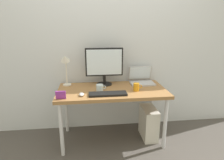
{
  "coord_description": "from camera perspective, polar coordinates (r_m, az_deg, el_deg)",
  "views": [
    {
      "loc": [
        -0.28,
        -2.33,
        1.5
      ],
      "look_at": [
        0.0,
        0.0,
        0.82
      ],
      "focal_mm": 31.7,
      "sensor_mm": 36.0,
      "label": 1
    }
  ],
  "objects": [
    {
      "name": "ground_plane",
      "position": [
        2.79,
        0.0,
        -16.49
      ],
      "size": [
        6.0,
        6.0,
        0.0
      ],
      "primitive_type": "plane",
      "color": "#4C4742"
    },
    {
      "name": "back_wall",
      "position": [
        2.75,
        -1.0,
        11.91
      ],
      "size": [
        4.4,
        0.04,
        2.6
      ],
      "primitive_type": "cube",
      "color": "silver",
      "rests_on": "ground_plane"
    },
    {
      "name": "desk",
      "position": [
        2.5,
        0.0,
        -4.05
      ],
      "size": [
        1.35,
        0.67,
        0.7
      ],
      "color": "olive",
      "rests_on": "ground_plane"
    },
    {
      "name": "monitor",
      "position": [
        2.6,
        -2.25,
        4.51
      ],
      "size": [
        0.49,
        0.2,
        0.49
      ],
      "color": "black",
      "rests_on": "desk"
    },
    {
      "name": "laptop",
      "position": [
        2.75,
        8.45,
        0.32
      ],
      "size": [
        0.32,
        0.29,
        0.22
      ],
      "color": "#B2B2B7",
      "rests_on": "desk"
    },
    {
      "name": "desk_lamp",
      "position": [
        2.6,
        -13.27,
        4.76
      ],
      "size": [
        0.11,
        0.16,
        0.43
      ],
      "color": "silver",
      "rests_on": "desk"
    },
    {
      "name": "keyboard",
      "position": [
        2.28,
        -1.21,
        -4.02
      ],
      "size": [
        0.44,
        0.14,
        0.02
      ],
      "primitive_type": "cube",
      "color": "black",
      "rests_on": "desk"
    },
    {
      "name": "mouse",
      "position": [
        2.28,
        -8.77,
        -4.14
      ],
      "size": [
        0.06,
        0.09,
        0.03
      ],
      "primitive_type": "ellipsoid",
      "color": "silver",
      "rests_on": "desk"
    },
    {
      "name": "coffee_mug",
      "position": [
        2.43,
        7.07,
        -2.0
      ],
      "size": [
        0.11,
        0.07,
        0.1
      ],
      "color": "orange",
      "rests_on": "desk"
    },
    {
      "name": "glass_cup",
      "position": [
        2.41,
        -3.52,
        -2.26
      ],
      "size": [
        0.12,
        0.09,
        0.08
      ],
      "color": "silver",
      "rests_on": "desk"
    },
    {
      "name": "photo_frame",
      "position": [
        2.22,
        -14.58,
        -4.19
      ],
      "size": [
        0.11,
        0.03,
        0.09
      ],
      "primitive_type": "cube",
      "rotation": [
        0.12,
        0.0,
        0.0
      ],
      "color": "purple",
      "rests_on": "desk"
    },
    {
      "name": "computer_tower",
      "position": [
        2.76,
        10.51,
        -12.06
      ],
      "size": [
        0.18,
        0.36,
        0.42
      ],
      "primitive_type": "cube",
      "color": "silver",
      "rests_on": "ground_plane"
    }
  ]
}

